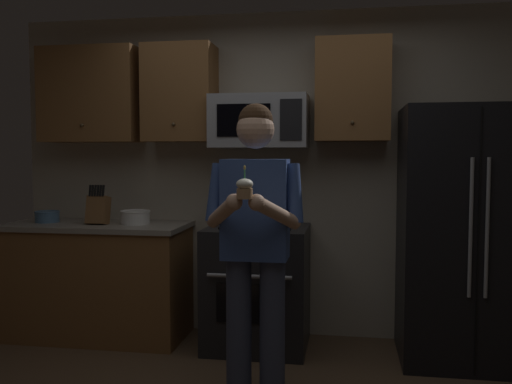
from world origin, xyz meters
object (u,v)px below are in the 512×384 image
object	(u,v)px
microwave	(260,122)
knife_block	(98,209)
oven_range	(257,287)
bowl_small_colored	(47,216)
bowl_large_white	(135,217)
refrigerator	(466,235)
cupcake	(245,188)
person	(255,236)

from	to	relation	value
microwave	knife_block	bearing A→B (deg)	-173.30
oven_range	microwave	xyz separation A→B (m)	(0.00, 0.12, 1.26)
bowl_small_colored	oven_range	bearing A→B (deg)	-0.60
bowl_large_white	microwave	bearing A→B (deg)	5.95
refrigerator	cupcake	xyz separation A→B (m)	(-1.36, -1.25, 0.39)
microwave	knife_block	distance (m)	1.45
oven_range	person	bearing A→B (deg)	-81.44
refrigerator	bowl_small_colored	bearing A→B (deg)	178.98
refrigerator	person	distance (m)	1.64
refrigerator	cupcake	distance (m)	1.88
knife_block	cupcake	xyz separation A→B (m)	(1.41, -1.25, 0.25)
refrigerator	cupcake	size ratio (longest dim) A/B	10.35
knife_block	bowl_large_white	world-z (taller)	knife_block
microwave	bowl_large_white	distance (m)	1.23
bowl_small_colored	cupcake	bearing A→B (deg)	-34.77
bowl_large_white	person	bearing A→B (deg)	-40.92
knife_block	bowl_small_colored	bearing A→B (deg)	174.12
oven_range	bowl_small_colored	xyz separation A→B (m)	(-1.73, 0.02, 0.51)
oven_range	refrigerator	size ratio (longest dim) A/B	0.52
knife_block	person	xyz separation A→B (m)	(1.41, -0.93, -0.04)
person	microwave	bearing A→B (deg)	97.62
refrigerator	person	bearing A→B (deg)	-145.96
oven_range	knife_block	bearing A→B (deg)	-178.66
microwave	person	size ratio (longest dim) A/B	0.42
knife_block	cupcake	distance (m)	1.91
bowl_small_colored	person	distance (m)	2.11
oven_range	bowl_large_white	xyz separation A→B (m)	(-0.98, 0.02, 0.52)
oven_range	bowl_small_colored	world-z (taller)	bowl_small_colored
refrigerator	bowl_large_white	world-z (taller)	refrigerator
bowl_small_colored	cupcake	distance (m)	2.31
oven_range	microwave	world-z (taller)	microwave
microwave	bowl_small_colored	distance (m)	1.89
refrigerator	bowl_large_white	xyz separation A→B (m)	(-2.48, 0.06, 0.08)
oven_range	microwave	size ratio (longest dim) A/B	1.26
bowl_large_white	bowl_small_colored	bearing A→B (deg)	179.95
oven_range	refrigerator	bearing A→B (deg)	-1.50
oven_range	person	xyz separation A→B (m)	(0.14, -0.96, 0.53)
microwave	refrigerator	world-z (taller)	microwave
microwave	bowl_large_white	xyz separation A→B (m)	(-0.98, -0.10, -0.74)
bowl_small_colored	bowl_large_white	bearing A→B (deg)	-0.05
microwave	cupcake	xyz separation A→B (m)	(0.14, -1.40, -0.43)
knife_block	bowl_small_colored	world-z (taller)	knife_block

